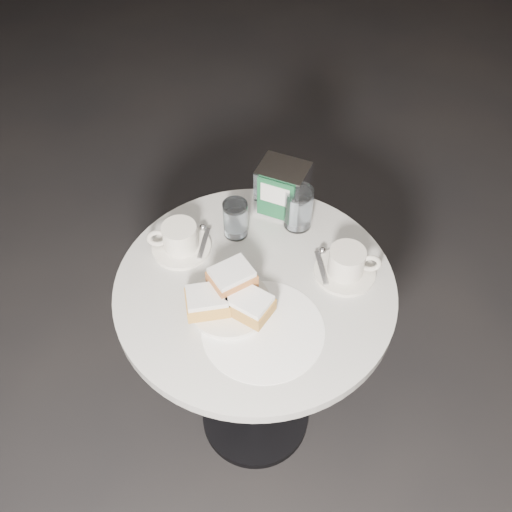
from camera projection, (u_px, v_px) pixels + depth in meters
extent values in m
plane|color=black|center=(255.00, 417.00, 1.97)|extent=(7.00, 7.00, 0.00)
cylinder|color=black|center=(255.00, 415.00, 1.96)|extent=(0.36, 0.36, 0.03)
cylinder|color=black|center=(255.00, 363.00, 1.70)|extent=(0.07, 0.07, 0.70)
cylinder|color=silver|center=(255.00, 288.00, 1.42)|extent=(0.70, 0.70, 0.03)
cylinder|color=white|center=(263.00, 329.00, 1.32)|extent=(0.37, 0.37, 0.00)
cylinder|color=silver|center=(229.00, 304.00, 1.36)|extent=(0.20, 0.20, 0.01)
cube|color=gold|center=(207.00, 303.00, 1.33)|extent=(0.12, 0.10, 0.04)
cube|color=white|center=(207.00, 296.00, 1.31)|extent=(0.11, 0.09, 0.01)
cube|color=#B98439|center=(250.00, 306.00, 1.32)|extent=(0.12, 0.12, 0.04)
cube|color=white|center=(250.00, 300.00, 1.31)|extent=(0.11, 0.11, 0.01)
cube|color=#BA7039|center=(232.00, 279.00, 1.34)|extent=(0.13, 0.12, 0.04)
cube|color=white|center=(232.00, 272.00, 1.32)|extent=(0.12, 0.11, 0.01)
cylinder|color=white|center=(182.00, 247.00, 1.48)|extent=(0.18, 0.18, 0.01)
cylinder|color=white|center=(180.00, 237.00, 1.45)|extent=(0.11, 0.11, 0.07)
cylinder|color=#936850|center=(179.00, 229.00, 1.43)|extent=(0.10, 0.10, 0.00)
torus|color=beige|center=(157.00, 238.00, 1.45)|extent=(0.06, 0.02, 0.06)
cube|color=#BCBBC0|center=(204.00, 243.00, 1.48)|extent=(0.02, 0.11, 0.00)
sphere|color=silver|center=(203.00, 227.00, 1.51)|extent=(0.02, 0.02, 0.02)
cylinder|color=silver|center=(345.00, 272.00, 1.43)|extent=(0.15, 0.15, 0.01)
cylinder|color=silver|center=(346.00, 261.00, 1.40)|extent=(0.09, 0.09, 0.07)
cylinder|color=#866449|center=(348.00, 254.00, 1.38)|extent=(0.08, 0.08, 0.00)
torus|color=beige|center=(370.00, 263.00, 1.39)|extent=(0.06, 0.01, 0.06)
cube|color=#AFAFB4|center=(321.00, 267.00, 1.43)|extent=(0.04, 0.11, 0.00)
sphere|color=#ACACB0|center=(322.00, 251.00, 1.46)|extent=(0.02, 0.02, 0.02)
cylinder|color=white|center=(235.00, 219.00, 1.48)|extent=(0.08, 0.08, 0.11)
cylinder|color=silver|center=(236.00, 220.00, 1.49)|extent=(0.07, 0.07, 0.09)
cylinder|color=white|center=(298.00, 208.00, 1.50)|extent=(0.10, 0.10, 0.12)
cylinder|color=silver|center=(298.00, 209.00, 1.50)|extent=(0.09, 0.09, 0.10)
cube|color=white|center=(283.00, 189.00, 1.53)|extent=(0.15, 0.13, 0.15)
cube|color=#1A5B34|center=(275.00, 200.00, 1.49)|extent=(0.10, 0.03, 0.13)
cube|color=white|center=(275.00, 195.00, 1.47)|extent=(0.08, 0.02, 0.06)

